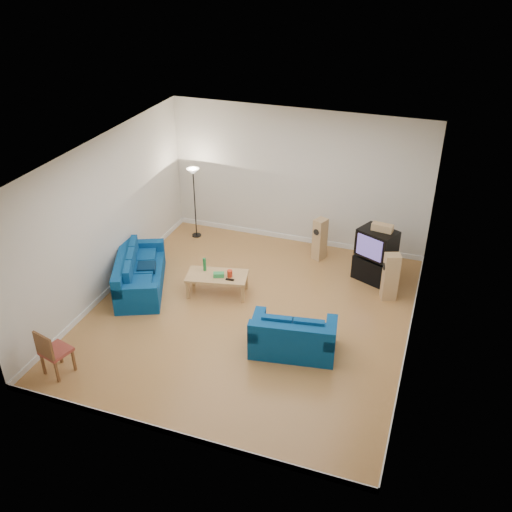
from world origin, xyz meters
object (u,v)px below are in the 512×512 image
(sofa_loveseat, at_px, (293,339))
(sofa_three_seat, at_px, (138,275))
(coffee_table, at_px, (217,277))
(tv_stand, at_px, (375,269))
(television, at_px, (377,243))

(sofa_loveseat, bearing_deg, sofa_three_seat, 156.23)
(coffee_table, distance_m, tv_stand, 3.35)
(sofa_loveseat, relative_size, coffee_table, 1.21)
(sofa_three_seat, xyz_separation_m, tv_stand, (4.58, 1.91, -0.02))
(sofa_loveseat, height_order, tv_stand, sofa_loveseat)
(sofa_loveseat, relative_size, television, 1.78)
(coffee_table, height_order, television, television)
(sofa_loveseat, bearing_deg, tv_stand, 62.16)
(coffee_table, xyz_separation_m, tv_stand, (2.94, 1.58, -0.12))
(sofa_loveseat, distance_m, television, 3.04)
(television, bearing_deg, sofa_loveseat, -83.84)
(television, bearing_deg, sofa_three_seat, -132.83)
(sofa_three_seat, distance_m, tv_stand, 4.96)
(sofa_three_seat, bearing_deg, sofa_loveseat, 51.32)
(sofa_three_seat, xyz_separation_m, coffee_table, (1.63, 0.33, 0.10))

